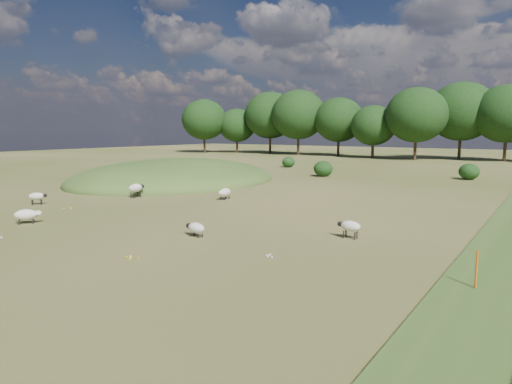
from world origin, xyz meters
The scene contains 11 objects.
ground centered at (0.00, 20.00, 0.00)m, with size 160.00×160.00×0.00m, color #3C4B17.
mound centered at (-12.00, 12.00, 0.00)m, with size 16.00×20.00×4.00m, color #33561E.
treeline centered at (-1.06, 55.44, 6.57)m, with size 96.28×14.66×11.70m.
shrubs centered at (-0.27, 26.53, 0.72)m, with size 22.20×9.26×1.52m.
marker_post centered at (14.61, -3.72, 0.60)m, with size 0.06×0.06×1.20m, color #D8590C.
sheep_0 centered at (3.64, -3.05, 0.39)m, with size 1.09×0.58×0.62m.
sheep_1 centered at (-9.88, -2.11, 0.53)m, with size 0.93×1.00×0.75m.
sheep_2 centered at (9.20, 0.31, 0.53)m, with size 1.06×0.51×0.76m.
sheep_3 centered at (-7.16, 3.23, 0.66)m, with size 0.65×1.33×0.95m.
sheep_4 centered at (-1.72, 5.89, 0.47)m, with size 0.70×1.32×0.75m.
sheep_5 centered at (-4.95, -5.57, 0.45)m, with size 1.03×1.23×0.71m.
Camera 1 is at (16.35, -17.37, 4.53)m, focal length 32.00 mm.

